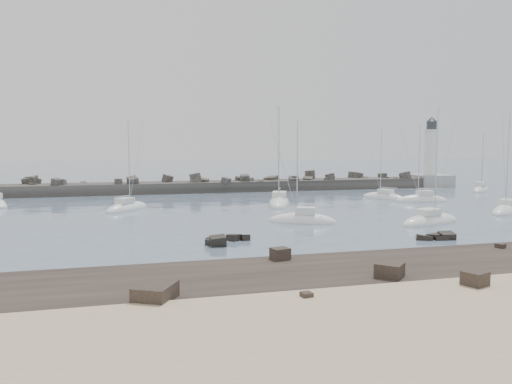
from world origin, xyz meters
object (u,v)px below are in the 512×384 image
Objects in this scene: sailboat_9 at (507,211)px; sailboat_3 at (127,209)px; lighthouse at (430,171)px; sailboat_6 at (430,222)px; sailboat_10 at (481,191)px; sailboat_5 at (279,204)px; sailboat_4 at (302,221)px; sailboat_7 at (422,201)px; sailboat_8 at (384,198)px.

sailboat_3 is at bearing 162.19° from sailboat_9.
sailboat_6 is at bearing -123.83° from lighthouse.
lighthouse is at bearing 99.32° from sailboat_10.
sailboat_5 is at bearing -150.30° from lighthouse.
lighthouse is 12.95m from sailboat_10.
sailboat_10 is (30.05, 29.34, 0.02)m from sailboat_6.
lighthouse is 39.34m from sailboat_9.
sailboat_4 is 15.86m from sailboat_5.
sailboat_6 is 42.00m from sailboat_10.
sailboat_5 reaches higher than sailboat_7.
sailboat_6 reaches higher than sailboat_8.
sailboat_9 is at bearing -110.50° from lighthouse.
lighthouse reaches higher than sailboat_10.
sailboat_6 is 1.08× the size of sailboat_7.
sailboat_5 reaches higher than sailboat_3.
sailboat_3 is 38.84m from sailboat_8.
sailboat_6 reaches higher than sailboat_10.
sailboat_4 is at bearing -98.23° from sailboat_5.
sailboat_5 is 1.19× the size of sailboat_7.
lighthouse is at bearing 29.70° from sailboat_5.
sailboat_3 is at bearing -171.13° from sailboat_10.
sailboat_3 reaches higher than sailboat_10.
sailboat_6 is (-28.01, -41.79, -2.96)m from lighthouse.
sailboat_10 is at bearing 8.87° from sailboat_3.
sailboat_10 is (61.54, 9.61, 0.02)m from sailboat_3.
sailboat_9 is 28.98m from sailboat_10.
sailboat_9 is at bearing -30.08° from sailboat_5.
sailboat_7 is at bearing -125.97° from lighthouse.
sailboat_5 is at bearing 119.03° from sailboat_6.
sailboat_7 is (21.70, -1.50, -0.01)m from sailboat_5.
sailboat_5 reaches higher than sailboat_4.
lighthouse is 44.87m from sailboat_5.
sailboat_6 reaches higher than sailboat_3.
sailboat_7 is 6.07m from sailboat_8.
sailboat_5 is 29.06m from sailboat_9.
sailboat_4 is 1.02× the size of sailboat_10.
sailboat_9 is at bearing -68.56° from sailboat_8.
sailboat_5 is (20.61, -0.13, 0.01)m from sailboat_3.
sailboat_3 is 0.85× the size of sailboat_5.
lighthouse is 1.11× the size of sailboat_9.
sailboat_6 reaches higher than sailboat_7.
lighthouse is 28.18m from sailboat_8.
sailboat_6 is at bearing -120.86° from sailboat_7.
sailboat_8 reaches higher than sailboat_4.
sailboat_7 reaches higher than sailboat_8.
lighthouse is at bearing 42.12° from sailboat_8.
sailboat_6 is at bearing -107.43° from sailboat_8.
sailboat_3 reaches higher than sailboat_7.
sailboat_9 is (3.45, -13.07, -0.01)m from sailboat_7.
sailboat_8 is (-3.60, 4.88, -0.01)m from sailboat_7.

